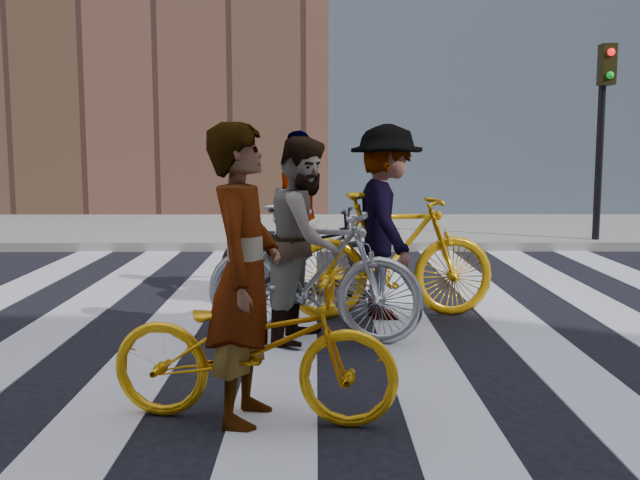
{
  "coord_description": "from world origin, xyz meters",
  "views": [
    {
      "loc": [
        -0.28,
        -6.99,
        1.71
      ],
      "look_at": [
        -0.24,
        0.3,
        0.79
      ],
      "focal_mm": 42.0,
      "sensor_mm": 36.0,
      "label": 1
    }
  ],
  "objects_px": {
    "rider_left": "(244,275)",
    "rider_rear": "(298,214)",
    "bike_silver_mid": "(312,273)",
    "bike_yellow_left": "(253,347)",
    "rider_mid": "(306,240)",
    "rider_right": "(386,222)",
    "traffic_signal": "(603,110)",
    "bike_dark_rear": "(302,252)",
    "bike_yellow_right": "(391,255)"
  },
  "relations": [
    {
      "from": "bike_dark_rear",
      "to": "rider_rear",
      "type": "distance_m",
      "value": 0.44
    },
    {
      "from": "bike_yellow_left",
      "to": "rider_right",
      "type": "bearing_deg",
      "value": -11.66
    },
    {
      "from": "rider_left",
      "to": "rider_rear",
      "type": "bearing_deg",
      "value": 5.99
    },
    {
      "from": "bike_silver_mid",
      "to": "bike_dark_rear",
      "type": "distance_m",
      "value": 1.96
    },
    {
      "from": "traffic_signal",
      "to": "rider_mid",
      "type": "bearing_deg",
      "value": -129.21
    },
    {
      "from": "bike_silver_mid",
      "to": "bike_yellow_right",
      "type": "xyz_separation_m",
      "value": [
        0.78,
        0.84,
        0.03
      ]
    },
    {
      "from": "rider_right",
      "to": "bike_yellow_right",
      "type": "bearing_deg",
      "value": -97.5
    },
    {
      "from": "bike_yellow_right",
      "to": "rider_rear",
      "type": "bearing_deg",
      "value": 32.92
    },
    {
      "from": "bike_silver_mid",
      "to": "bike_yellow_right",
      "type": "relative_size",
      "value": 0.95
    },
    {
      "from": "rider_rear",
      "to": "bike_yellow_right",
      "type": "bearing_deg",
      "value": -128.66
    },
    {
      "from": "bike_silver_mid",
      "to": "rider_mid",
      "type": "bearing_deg",
      "value": 107.79
    },
    {
      "from": "bike_dark_rear",
      "to": "rider_mid",
      "type": "bearing_deg",
      "value": -167.09
    },
    {
      "from": "rider_left",
      "to": "rider_rear",
      "type": "distance_m",
      "value": 3.92
    },
    {
      "from": "bike_dark_rear",
      "to": "bike_yellow_left",
      "type": "bearing_deg",
      "value": -172.48
    },
    {
      "from": "bike_dark_rear",
      "to": "rider_right",
      "type": "height_order",
      "value": "rider_right"
    },
    {
      "from": "bike_yellow_left",
      "to": "bike_dark_rear",
      "type": "distance_m",
      "value": 3.92
    },
    {
      "from": "rider_right",
      "to": "rider_rear",
      "type": "xyz_separation_m",
      "value": [
        -0.9,
        1.11,
        -0.02
      ]
    },
    {
      "from": "traffic_signal",
      "to": "rider_rear",
      "type": "height_order",
      "value": "traffic_signal"
    },
    {
      "from": "traffic_signal",
      "to": "rider_right",
      "type": "bearing_deg",
      "value": -128.58
    },
    {
      "from": "rider_rear",
      "to": "rider_left",
      "type": "bearing_deg",
      "value": -172.48
    },
    {
      "from": "traffic_signal",
      "to": "rider_right",
      "type": "distance_m",
      "value": 6.54
    },
    {
      "from": "rider_rear",
      "to": "bike_silver_mid",
      "type": "bearing_deg",
      "value": -164.17
    },
    {
      "from": "bike_yellow_right",
      "to": "rider_left",
      "type": "bearing_deg",
      "value": 149.69
    },
    {
      "from": "rider_mid",
      "to": "rider_rear",
      "type": "relative_size",
      "value": 0.95
    },
    {
      "from": "rider_left",
      "to": "rider_mid",
      "type": "height_order",
      "value": "rider_left"
    },
    {
      "from": "bike_yellow_right",
      "to": "bike_dark_rear",
      "type": "bearing_deg",
      "value": 31.39
    },
    {
      "from": "bike_yellow_left",
      "to": "rider_rear",
      "type": "distance_m",
      "value": 3.95
    },
    {
      "from": "bike_silver_mid",
      "to": "rider_rear",
      "type": "bearing_deg",
      "value": 22.69
    },
    {
      "from": "bike_dark_rear",
      "to": "rider_left",
      "type": "relative_size",
      "value": 1.04
    },
    {
      "from": "traffic_signal",
      "to": "bike_yellow_right",
      "type": "relative_size",
      "value": 1.59
    },
    {
      "from": "bike_silver_mid",
      "to": "rider_left",
      "type": "height_order",
      "value": "rider_left"
    },
    {
      "from": "rider_left",
      "to": "rider_rear",
      "type": "height_order",
      "value": "rider_rear"
    },
    {
      "from": "bike_dark_rear",
      "to": "rider_right",
      "type": "relative_size",
      "value": 1.01
    },
    {
      "from": "bike_silver_mid",
      "to": "rider_left",
      "type": "xyz_separation_m",
      "value": [
        -0.4,
        -1.96,
        0.33
      ]
    },
    {
      "from": "rider_left",
      "to": "bike_yellow_right",
      "type": "bearing_deg",
      "value": -13.42
    },
    {
      "from": "bike_yellow_left",
      "to": "bike_silver_mid",
      "type": "distance_m",
      "value": 2.0
    },
    {
      "from": "bike_dark_rear",
      "to": "rider_right",
      "type": "xyz_separation_m",
      "value": [
        0.85,
        -1.11,
        0.45
      ]
    },
    {
      "from": "bike_yellow_left",
      "to": "bike_silver_mid",
      "type": "relative_size",
      "value": 0.9
    },
    {
      "from": "traffic_signal",
      "to": "bike_dark_rear",
      "type": "distance_m",
      "value": 6.46
    },
    {
      "from": "traffic_signal",
      "to": "bike_silver_mid",
      "type": "relative_size",
      "value": 1.67
    },
    {
      "from": "traffic_signal",
      "to": "bike_silver_mid",
      "type": "xyz_separation_m",
      "value": [
        -4.72,
        -5.85,
        -1.68
      ]
    },
    {
      "from": "bike_dark_rear",
      "to": "rider_rear",
      "type": "relative_size",
      "value": 1.03
    },
    {
      "from": "bike_yellow_right",
      "to": "rider_rear",
      "type": "relative_size",
      "value": 1.11
    },
    {
      "from": "rider_right",
      "to": "rider_rear",
      "type": "distance_m",
      "value": 1.43
    },
    {
      "from": "rider_mid",
      "to": "rider_right",
      "type": "relative_size",
      "value": 0.93
    },
    {
      "from": "bike_silver_mid",
      "to": "bike_yellow_left",
      "type": "bearing_deg",
      "value": -172.35
    },
    {
      "from": "bike_yellow_right",
      "to": "bike_dark_rear",
      "type": "height_order",
      "value": "bike_yellow_right"
    },
    {
      "from": "rider_left",
      "to": "rider_rear",
      "type": "relative_size",
      "value": 0.98
    },
    {
      "from": "traffic_signal",
      "to": "rider_mid",
      "type": "distance_m",
      "value": 7.67
    },
    {
      "from": "bike_yellow_left",
      "to": "bike_silver_mid",
      "type": "height_order",
      "value": "bike_silver_mid"
    }
  ]
}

